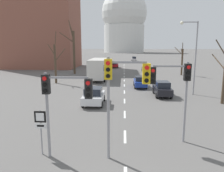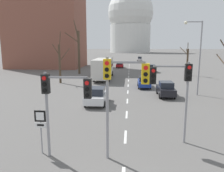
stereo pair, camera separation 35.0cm
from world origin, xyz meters
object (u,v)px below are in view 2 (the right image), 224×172
Objects in this scene: traffic_signal_near_left at (61,94)px; sedan_far_left at (120,65)px; sedan_distant_centre at (166,89)px; sedan_near_right at (151,68)px; route_sign_post at (41,124)px; sedan_mid_centre at (144,82)px; sedan_near_left at (96,96)px; sedan_far_right at (140,59)px; city_bus at (103,67)px; traffic_signal_near_right at (175,82)px; street_lamp_right at (197,51)px; traffic_signal_centre_tall at (120,83)px.

sedan_far_left is at bearing 89.16° from traffic_signal_near_left.
sedan_far_left is 32.87m from sedan_distant_centre.
sedan_near_right is 11.56m from sedan_far_left.
route_sign_post is at bearing -92.37° from sedan_far_left.
sedan_distant_centre reaches higher than sedan_mid_centre.
sedan_near_left is 0.87× the size of sedan_far_right.
city_bus is (-1.33, 16.69, 1.22)m from sedan_near_left.
city_bus reaches higher than sedan_near_left.
sedan_distant_centre reaches higher than sedan_near_right.
traffic_signal_near_right is at bearing -83.29° from sedan_far_left.
traffic_signal_near_left is 71.95m from sedan_far_right.
sedan_near_right is at bearing 73.90° from sedan_near_left.
sedan_mid_centre is 1.00× the size of sedan_distant_centre.
traffic_signal_near_left reaches higher than sedan_near_right.
sedan_far_right is 0.42× the size of city_bus.
sedan_distant_centre is at bearing 58.44° from route_sign_post.
sedan_near_right is 34.14m from sedan_far_right.
sedan_near_right is at bearing 48.75° from city_bus.
city_bus reaches higher than sedan_far_right.
sedan_near_right is 0.87× the size of sedan_far_right.
city_bus is at bearing 135.52° from street_lamp_right.
sedan_distant_centre is (0.55, -57.32, -0.01)m from sedan_far_right.
sedan_far_right is (8.08, 71.36, -0.78)m from route_sign_post.
street_lamp_right is at bearing -37.30° from sedan_mid_centre.
traffic_signal_near_left is at bearing -125.39° from street_lamp_right.
traffic_signal_near_left is 1.09× the size of sedan_distant_centre.
traffic_signal_centre_tall reaches higher than sedan_far_right.
sedan_near_right is (5.06, 37.46, -3.04)m from traffic_signal_centre_tall.
traffic_signal_near_left is 2.95m from traffic_signal_centre_tall.
traffic_signal_centre_tall reaches higher than sedan_near_left.
traffic_signal_near_left reaches higher than sedan_far_right.
traffic_signal_near_right is at bearing 35.86° from traffic_signal_centre_tall.
traffic_signal_near_left reaches higher than route_sign_post.
sedan_far_right is at bearing 84.54° from traffic_signal_near_left.
sedan_near_right is 0.37× the size of city_bus.
sedan_mid_centre is at bearing 82.94° from traffic_signal_centre_tall.
traffic_signal_near_right is 1.19× the size of sedan_distant_centre.
traffic_signal_near_left is 18.73m from street_lamp_right.
sedan_near_right reaches higher than sedan_far_left.
sedan_near_right is 1.03× the size of sedan_far_left.
route_sign_post is 46.27m from sedan_far_left.
route_sign_post is 0.60× the size of sedan_mid_centre.
traffic_signal_near_left is at bearing -90.84° from sedan_far_left.
sedan_far_right is (6.73, 61.27, 0.03)m from sedan_near_left.
traffic_signal_near_left is 27.06m from city_bus.
street_lamp_right is 12.50m from sedan_near_left.
sedan_near_left is (1.35, 10.09, -0.80)m from route_sign_post.
sedan_near_right is 13.97m from city_bus.
sedan_far_left is at bearing 84.42° from city_bus.
sedan_near_left is at bearing -90.89° from sedan_far_left.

